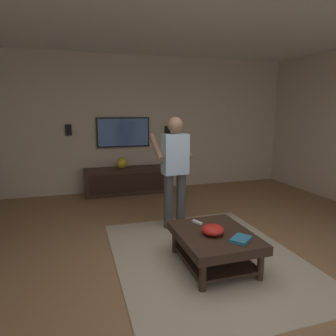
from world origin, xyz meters
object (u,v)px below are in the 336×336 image
(book, at_px, (241,239))
(wall_speaker_left, at_px, (167,131))
(person_standing, at_px, (175,166))
(media_console, at_px, (126,181))
(coffee_table, at_px, (214,241))
(tv, at_px, (123,132))
(bowl, at_px, (213,230))
(vase_round, at_px, (122,163))
(remote_white, at_px, (197,222))
(wall_speaker_right, at_px, (69,130))

(book, relative_size, wall_speaker_left, 1.00)
(wall_speaker_left, bearing_deg, person_standing, 165.37)
(media_console, bearing_deg, person_standing, 10.40)
(coffee_table, relative_size, book, 4.55)
(person_standing, xyz_separation_m, book, (-1.51, -0.22, -0.51))
(tv, distance_m, bowl, 3.69)
(book, height_order, vase_round, vase_round)
(tv, distance_m, wall_speaker_left, 0.98)
(tv, height_order, remote_white, tv)
(coffee_table, bearing_deg, remote_white, 14.29)
(media_console, height_order, person_standing, person_standing)
(media_console, relative_size, vase_round, 7.73)
(book, bearing_deg, wall_speaker_right, 76.31)
(book, bearing_deg, tv, 61.29)
(vase_round, relative_size, wall_speaker_right, 1.00)
(coffee_table, xyz_separation_m, tv, (3.53, 0.44, 0.98))
(wall_speaker_right, bearing_deg, wall_speaker_left, -90.00)
(wall_speaker_left, bearing_deg, tv, 90.77)
(remote_white, height_order, wall_speaker_left, wall_speaker_left)
(wall_speaker_left, bearing_deg, wall_speaker_right, 90.00)
(tv, bearing_deg, media_console, -0.00)
(person_standing, height_order, book, person_standing)
(vase_round, bearing_deg, book, -168.95)
(coffee_table, distance_m, tv, 3.69)
(media_console, xyz_separation_m, book, (-3.57, -0.60, 0.14))
(tv, relative_size, book, 5.06)
(tv, relative_size, person_standing, 0.68)
(wall_speaker_left, xyz_separation_m, wall_speaker_right, (0.00, 2.08, 0.06))
(media_console, distance_m, tv, 1.03)
(bowl, height_order, remote_white, bowl)
(bowl, bearing_deg, media_console, 6.66)
(media_console, distance_m, person_standing, 2.19)
(remote_white, distance_m, vase_round, 2.99)
(bowl, relative_size, book, 1.11)
(wall_speaker_right, bearing_deg, coffee_table, -156.55)
(person_standing, xyz_separation_m, remote_white, (-0.92, 0.02, -0.52))
(vase_round, xyz_separation_m, wall_speaker_right, (0.28, 1.01, 0.68))
(media_console, relative_size, wall_speaker_left, 7.73)
(book, relative_size, vase_round, 1.00)
(person_standing, height_order, vase_round, person_standing)
(bowl, bearing_deg, wall_speaker_left, -9.34)
(tv, height_order, vase_round, tv)
(tv, xyz_separation_m, bowl, (-3.58, -0.39, -0.82))
(coffee_table, distance_m, person_standing, 1.39)
(bowl, bearing_deg, wall_speaker_right, 22.52)
(coffee_table, relative_size, tv, 0.90)
(wall_speaker_left, distance_m, wall_speaker_right, 2.08)
(coffee_table, height_order, vase_round, vase_round)
(media_console, xyz_separation_m, wall_speaker_left, (0.25, -0.98, 1.01))
(media_console, height_order, bowl, media_console)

